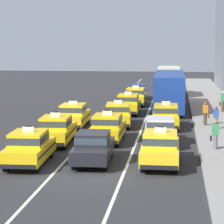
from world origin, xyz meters
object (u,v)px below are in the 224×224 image
object	(u,v)px
taxi_center_fifth	(136,96)
pedestrian_far_corner	(216,117)
sedan_center_nearest	(93,147)
taxi_center_third	(118,114)
taxi_left_nearest	(29,147)
taxi_left_third	(73,115)
pedestrian_by_storefront	(215,135)
taxi_center_second	(107,127)
taxi_right_nearest	(160,148)
sedan_center_sixth	(138,91)
sedan_right_second	(160,130)
pedestrian_near_crosswalk	(223,101)
taxi_left_second	(56,129)
taxi_center_fourth	(128,104)
taxi_right_third	(166,116)
box_truck_right_fifth	(169,80)
bus_right_fourth	(169,89)
pedestrian_mid_block	(205,114)

from	to	relation	value
taxi_center_fifth	pedestrian_far_corner	distance (m)	14.79
sedan_center_nearest	taxi_center_third	xyz separation A→B (m)	(-0.04, 11.38, 0.03)
taxi_left_nearest	taxi_left_third	bearing A→B (deg)	90.05
sedan_center_nearest	pedestrian_by_storefront	world-z (taller)	pedestrian_by_storefront
taxi_center_fifth	taxi_center_second	bearing A→B (deg)	-90.95
taxi_right_nearest	pedestrian_by_storefront	xyz separation A→B (m)	(2.89, 3.47, 0.08)
taxi_left_nearest	sedan_center_sixth	size ratio (longest dim) A/B	1.06
sedan_right_second	pedestrian_near_crosswalk	bearing A→B (deg)	70.71
taxi_left_second	taxi_center_fourth	world-z (taller)	same
taxi_right_third	taxi_center_third	bearing A→B (deg)	174.51
box_truck_right_fifth	pedestrian_far_corner	size ratio (longest dim) A/B	4.53
taxi_center_third	pedestrian_far_corner	world-z (taller)	taxi_center_third
taxi_center_second	taxi_right_nearest	world-z (taller)	same
taxi_right_nearest	sedan_right_second	xyz separation A→B (m)	(-0.19, 5.31, -0.03)
pedestrian_near_crosswalk	pedestrian_by_storefront	bearing A→B (deg)	-96.31
taxi_left_second	sedan_right_second	size ratio (longest dim) A/B	1.06
taxi_center_fifth	box_truck_right_fifth	world-z (taller)	box_truck_right_fifth
taxi_center_third	sedan_center_sixth	xyz separation A→B (m)	(0.10, 17.54, -0.03)
taxi_right_nearest	taxi_center_second	bearing A→B (deg)	120.86
taxi_left_second	taxi_right_nearest	world-z (taller)	same
sedan_right_second	bus_right_fourth	world-z (taller)	bus_right_fourth
taxi_center_second	taxi_center_fifth	xyz separation A→B (m)	(0.30, 17.97, 0.00)
sedan_center_sixth	pedestrian_near_crosswalk	size ratio (longest dim) A/B	2.49
taxi_left_nearest	sedan_right_second	world-z (taller)	taxi_left_nearest
taxi_center_second	bus_right_fourth	distance (m)	15.56
sedan_center_nearest	pedestrian_near_crosswalk	size ratio (longest dim) A/B	2.51
taxi_center_second	taxi_left_nearest	bearing A→B (deg)	-116.13
bus_right_fourth	pedestrian_by_storefront	distance (m)	17.51
taxi_left_second	pedestrian_by_storefront	distance (m)	9.20
taxi_center_second	pedestrian_near_crosswalk	size ratio (longest dim) A/B	2.63
sedan_center_sixth	taxi_right_third	size ratio (longest dim) A/B	0.95
bus_right_fourth	taxi_right_third	bearing A→B (deg)	-90.51
taxi_left_third	taxi_right_third	size ratio (longest dim) A/B	1.00
taxi_left_second	bus_right_fourth	xyz separation A→B (m)	(6.37, 16.22, 0.94)
taxi_left_nearest	pedestrian_near_crosswalk	bearing A→B (deg)	60.72
taxi_left_nearest	pedestrian_mid_block	xyz separation A→B (m)	(9.20, 12.38, 0.10)
taxi_center_fourth	pedestrian_by_storefront	xyz separation A→B (m)	(6.09, -14.18, 0.08)
sedan_center_nearest	taxi_right_third	bearing A→B (deg)	73.13
pedestrian_near_crosswalk	pedestrian_far_corner	distance (m)	8.82
taxi_right_nearest	taxi_center_fourth	bearing A→B (deg)	100.30
pedestrian_near_crosswalk	sedan_center_sixth	bearing A→B (deg)	128.37
sedan_center_sixth	taxi_right_third	distance (m)	18.17
taxi_center_fifth	bus_right_fourth	distance (m)	4.35
taxi_right_nearest	pedestrian_by_storefront	world-z (taller)	taxi_right_nearest
taxi_right_nearest	pedestrian_mid_block	xyz separation A→B (m)	(2.79, 11.75, 0.10)
taxi_center_third	taxi_center_fourth	size ratio (longest dim) A/B	1.02
taxi_center_third	taxi_right_nearest	world-z (taller)	same
taxi_left_second	taxi_right_nearest	bearing A→B (deg)	-35.88
sedan_right_second	pedestrian_mid_block	xyz separation A→B (m)	(2.98, 6.44, 0.13)
taxi_center_fifth	taxi_right_nearest	distance (m)	23.77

